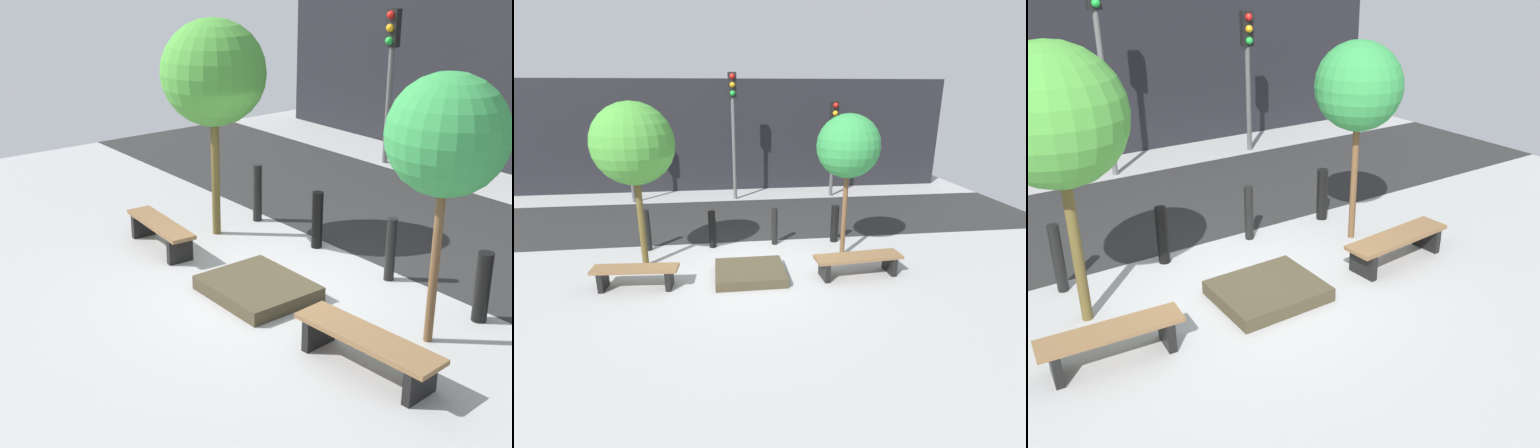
% 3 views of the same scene
% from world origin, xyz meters
% --- Properties ---
extents(ground_plane, '(18.00, 18.00, 0.00)m').
position_xyz_m(ground_plane, '(0.00, 0.00, 0.00)').
color(ground_plane, '#9D9D9D').
extents(road_strip, '(18.00, 3.95, 0.01)m').
position_xyz_m(road_strip, '(0.00, 3.64, 0.01)').
color(road_strip, '#282828').
rests_on(road_strip, ground).
extents(building_facade, '(16.20, 0.50, 4.04)m').
position_xyz_m(building_facade, '(0.00, 7.56, 2.02)').
color(building_facade, black).
rests_on(building_facade, ground).
extents(bench_left, '(1.65, 0.51, 0.44)m').
position_xyz_m(bench_left, '(-2.22, -0.55, 0.32)').
color(bench_left, black).
rests_on(bench_left, ground).
extents(bench_right, '(1.83, 0.61, 0.44)m').
position_xyz_m(bench_right, '(2.22, -0.55, 0.32)').
color(bench_right, black).
rests_on(bench_right, ground).
extents(planter_bed, '(1.40, 1.20, 0.20)m').
position_xyz_m(planter_bed, '(0.00, -0.35, 0.10)').
color(planter_bed, '#413927').
rests_on(planter_bed, ground).
extents(tree_behind_left_bench, '(1.65, 1.65, 3.47)m').
position_xyz_m(tree_behind_left_bench, '(-2.22, 0.51, 2.63)').
color(tree_behind_left_bench, brown).
rests_on(tree_behind_left_bench, ground).
extents(tree_behind_right_bench, '(1.36, 1.36, 3.20)m').
position_xyz_m(tree_behind_right_bench, '(2.22, 0.51, 2.51)').
color(tree_behind_right_bench, brown).
rests_on(tree_behind_right_bench, ground).
extents(bollard_far_left, '(0.15, 0.15, 1.00)m').
position_xyz_m(bollard_far_left, '(-2.28, 1.42, 0.50)').
color(bollard_far_left, black).
rests_on(bollard_far_left, ground).
extents(bollard_left, '(0.17, 0.17, 0.91)m').
position_xyz_m(bollard_left, '(-0.76, 1.42, 0.46)').
color(bollard_left, black).
rests_on(bollard_left, ground).
extents(bollard_center, '(0.14, 0.14, 0.93)m').
position_xyz_m(bollard_center, '(0.76, 1.42, 0.46)').
color(bollard_center, black).
rests_on(bollard_center, ground).
extents(bollard_right, '(0.19, 0.19, 0.93)m').
position_xyz_m(bollard_right, '(2.28, 1.42, 0.46)').
color(bollard_right, black).
rests_on(bollard_right, ground).
extents(traffic_light_west, '(0.28, 0.27, 3.29)m').
position_xyz_m(traffic_light_west, '(-3.46, 5.90, 2.29)').
color(traffic_light_west, '#595959').
rests_on(traffic_light_west, ground).
extents(traffic_light_mid_west, '(0.28, 0.27, 4.20)m').
position_xyz_m(traffic_light_mid_west, '(0.00, 5.90, 2.87)').
color(traffic_light_mid_west, '#5C5C5C').
rests_on(traffic_light_mid_west, ground).
extents(traffic_light_mid_east, '(0.28, 0.27, 3.29)m').
position_xyz_m(traffic_light_mid_east, '(3.46, 5.90, 2.29)').
color(traffic_light_mid_east, '#525252').
rests_on(traffic_light_mid_east, ground).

